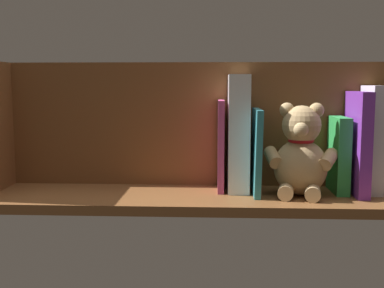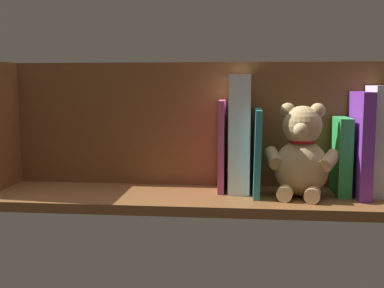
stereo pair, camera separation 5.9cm
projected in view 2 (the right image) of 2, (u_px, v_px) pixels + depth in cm
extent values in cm
cube|color=brown|center=(192.00, 198.00, 112.58)|extent=(97.58, 24.98, 2.20)
cube|color=brown|center=(196.00, 124.00, 120.66)|extent=(97.58, 1.50, 30.47)
cube|color=silver|center=(375.00, 141.00, 110.24)|extent=(3.04, 10.84, 24.86)
cube|color=purple|center=(360.00, 144.00, 108.96)|extent=(2.65, 14.40, 23.50)
cube|color=green|center=(341.00, 156.00, 111.21)|extent=(2.97, 11.34, 17.65)
ellipsoid|color=tan|center=(301.00, 168.00, 109.29)|extent=(13.91, 12.89, 12.76)
sphere|color=tan|center=(302.00, 125.00, 108.09)|extent=(8.77, 8.77, 8.77)
sphere|color=tan|center=(318.00, 111.00, 106.75)|extent=(3.39, 3.39, 3.39)
sphere|color=tan|center=(288.00, 110.00, 108.61)|extent=(3.39, 3.39, 3.39)
sphere|color=#DBB77F|center=(301.00, 130.00, 104.62)|extent=(3.39, 3.39, 3.39)
cylinder|color=tan|center=(329.00, 161.00, 105.78)|extent=(5.76, 6.92, 4.72)
cylinder|color=tan|center=(273.00, 158.00, 109.21)|extent=(3.98, 6.67, 4.72)
cylinder|color=tan|center=(312.00, 194.00, 103.90)|extent=(4.21, 5.33, 3.39)
cylinder|color=tan|center=(285.00, 193.00, 105.52)|extent=(4.21, 5.33, 3.39)
torus|color=red|center=(302.00, 141.00, 108.52)|extent=(6.79, 6.79, 1.00)
cube|color=teal|center=(257.00, 152.00, 111.31)|extent=(1.78, 14.92, 19.53)
cube|color=white|center=(239.00, 134.00, 113.25)|extent=(4.90, 10.65, 27.38)
cube|color=#B23F72|center=(222.00, 146.00, 114.45)|extent=(1.44, 10.03, 21.44)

